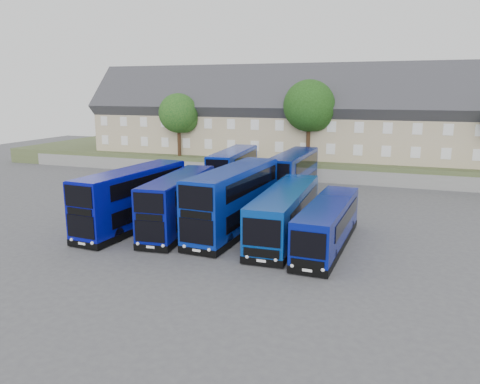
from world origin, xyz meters
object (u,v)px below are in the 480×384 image
object	(u,v)px
coach_east_a	(285,214)
tree_mid	(311,108)
dd_front_left	(132,200)
dd_front_mid	(179,204)
tree_west	(180,115)

from	to	relation	value
coach_east_a	tree_mid	bearing A→B (deg)	95.75
tree_mid	dd_front_left	bearing A→B (deg)	-109.27
dd_front_mid	tree_west	bearing A→B (deg)	110.56
dd_front_left	tree_mid	xyz separation A→B (m)	(8.31, 23.76, 5.95)
dd_front_left	coach_east_a	xyz separation A→B (m)	(11.10, 1.57, -0.48)
coach_east_a	tree_mid	world-z (taller)	tree_mid
coach_east_a	tree_west	xyz separation A→B (m)	(-18.80, 21.69, 5.41)
tree_west	tree_mid	xyz separation A→B (m)	(16.00, 0.50, 1.02)
coach_east_a	tree_west	distance (m)	29.21
dd_front_left	tree_mid	size ratio (longest dim) A/B	1.20
dd_front_left	coach_east_a	bearing A→B (deg)	12.68
tree_mid	coach_east_a	bearing A→B (deg)	-82.82
dd_front_left	tree_west	world-z (taller)	tree_west
coach_east_a	tree_mid	xyz separation A→B (m)	(-2.80, 22.19, 6.43)
dd_front_left	dd_front_mid	distance (m)	3.57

